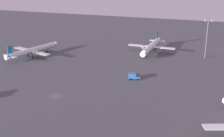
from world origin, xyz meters
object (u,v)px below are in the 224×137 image
(catering_truck, at_px, (134,76))
(apron_light_east, at_px, (207,36))
(airplane_near_gate, at_px, (151,47))
(airplane_mid_apron, at_px, (32,51))

(catering_truck, xyz_separation_m, apron_light_east, (30.76, 47.35, 11.63))
(catering_truck, bearing_deg, airplane_near_gate, 165.72)
(catering_truck, height_order, apron_light_east, apron_light_east)
(airplane_mid_apron, height_order, catering_truck, airplane_mid_apron)
(airplane_near_gate, bearing_deg, apron_light_east, 178.82)
(airplane_mid_apron, distance_m, catering_truck, 69.81)
(apron_light_east, bearing_deg, airplane_mid_apron, -163.40)
(airplane_mid_apron, distance_m, airplane_near_gate, 72.72)
(airplane_near_gate, relative_size, catering_truck, 6.31)
(airplane_near_gate, height_order, apron_light_east, apron_light_east)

